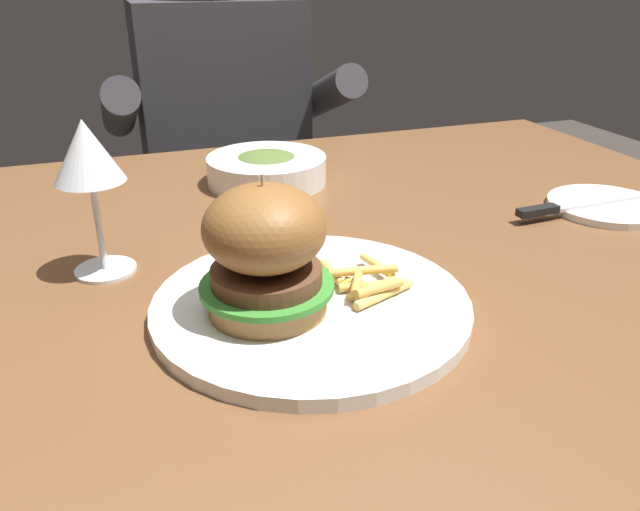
% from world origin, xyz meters
% --- Properties ---
extents(dining_table, '(1.21, 0.92, 0.74)m').
position_xyz_m(dining_table, '(0.00, 0.00, 0.65)').
color(dining_table, brown).
rests_on(dining_table, ground).
extents(main_plate, '(0.31, 0.31, 0.01)m').
position_xyz_m(main_plate, '(-0.10, -0.16, 0.75)').
color(main_plate, white).
rests_on(main_plate, dining_table).
extents(burger_sandwich, '(0.13, 0.13, 0.13)m').
position_xyz_m(burger_sandwich, '(-0.14, -0.16, 0.82)').
color(burger_sandwich, '#9E6B38').
rests_on(burger_sandwich, main_plate).
extents(fries_pile, '(0.08, 0.11, 0.02)m').
position_xyz_m(fries_pile, '(-0.04, -0.16, 0.76)').
color(fries_pile, '#E0B251').
rests_on(fries_pile, main_plate).
extents(wine_glass, '(0.07, 0.07, 0.17)m').
position_xyz_m(wine_glass, '(-0.28, -0.00, 0.87)').
color(wine_glass, silver).
rests_on(wine_glass, dining_table).
extents(bread_plate, '(0.16, 0.16, 0.01)m').
position_xyz_m(bread_plate, '(0.38, -0.03, 0.74)').
color(bread_plate, white).
rests_on(bread_plate, dining_table).
extents(table_knife, '(0.24, 0.02, 0.01)m').
position_xyz_m(table_knife, '(0.33, -0.04, 0.75)').
color(table_knife, silver).
rests_on(table_knife, bread_plate).
extents(soup_bowl, '(0.18, 0.18, 0.05)m').
position_xyz_m(soup_bowl, '(-0.03, 0.24, 0.76)').
color(soup_bowl, white).
rests_on(soup_bowl, dining_table).
extents(diner_person, '(0.51, 0.36, 1.18)m').
position_xyz_m(diner_person, '(-0.00, 0.74, 0.56)').
color(diner_person, '#282833').
rests_on(diner_person, ground).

